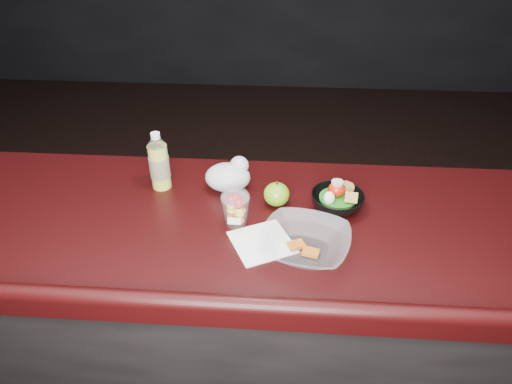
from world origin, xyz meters
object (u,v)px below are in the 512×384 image
green_apple (277,194)px  lemonade_bottle (159,165)px  takeout_bowl (305,243)px  fruit_cup (235,207)px  snack_bowl (337,200)px

green_apple → lemonade_bottle: bearing=169.0°
green_apple → takeout_bowl: green_apple is taller
takeout_bowl → lemonade_bottle: bearing=148.0°
lemonade_bottle → takeout_bowl: (0.47, -0.30, -0.05)m
fruit_cup → takeout_bowl: fruit_cup is taller
lemonade_bottle → fruit_cup: size_ratio=1.64×
snack_bowl → takeout_bowl: 0.24m
takeout_bowl → snack_bowl: bearing=64.1°
fruit_cup → snack_bowl: 0.33m
lemonade_bottle → takeout_bowl: bearing=-32.0°
lemonade_bottle → snack_bowl: size_ratio=1.08×
lemonade_bottle → takeout_bowl: lemonade_bottle is taller
fruit_cup → green_apple: bearing=42.6°
fruit_cup → snack_bowl: fruit_cup is taller
snack_bowl → lemonade_bottle: bearing=172.0°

